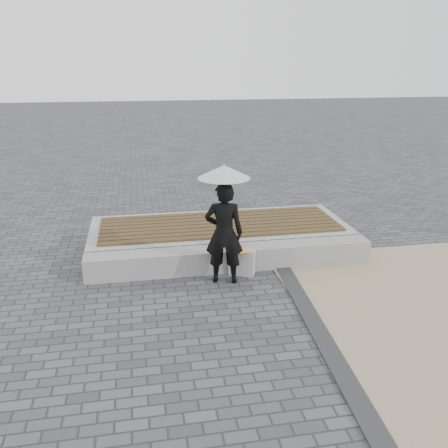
{
  "coord_description": "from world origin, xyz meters",
  "views": [
    {
      "loc": [
        -1.54,
        -6.0,
        3.46
      ],
      "look_at": [
        -0.22,
        1.11,
        1.0
      ],
      "focal_mm": 38.54,
      "sensor_mm": 36.0,
      "label": 1
    }
  ],
  "objects_px": {
    "seating_ledge": "(232,258)",
    "parasol": "(224,172)",
    "handbag": "(230,241)",
    "woman": "(224,233)",
    "canvas_tote": "(242,262)"
  },
  "relations": [
    {
      "from": "parasol",
      "to": "seating_ledge",
      "type": "bearing_deg",
      "value": 65.39
    },
    {
      "from": "seating_ledge",
      "to": "handbag",
      "type": "relative_size",
      "value": 15.7
    },
    {
      "from": "seating_ledge",
      "to": "canvas_tote",
      "type": "bearing_deg",
      "value": -67.11
    },
    {
      "from": "seating_ledge",
      "to": "parasol",
      "type": "distance_m",
      "value": 1.73
    },
    {
      "from": "woman",
      "to": "handbag",
      "type": "xyz_separation_m",
      "value": [
        0.19,
        0.52,
        -0.33
      ]
    },
    {
      "from": "handbag",
      "to": "woman",
      "type": "bearing_deg",
      "value": -91.24
    },
    {
      "from": "seating_ledge",
      "to": "parasol",
      "type": "relative_size",
      "value": 4.78
    },
    {
      "from": "seating_ledge",
      "to": "handbag",
      "type": "xyz_separation_m",
      "value": [
        -0.03,
        0.03,
        0.31
      ]
    },
    {
      "from": "seating_ledge",
      "to": "handbag",
      "type": "height_order",
      "value": "handbag"
    },
    {
      "from": "seating_ledge",
      "to": "parasol",
      "type": "bearing_deg",
      "value": -114.61
    },
    {
      "from": "parasol",
      "to": "handbag",
      "type": "distance_m",
      "value": 1.44
    },
    {
      "from": "seating_ledge",
      "to": "canvas_tote",
      "type": "height_order",
      "value": "canvas_tote"
    },
    {
      "from": "woman",
      "to": "handbag",
      "type": "bearing_deg",
      "value": -98.25
    },
    {
      "from": "seating_ledge",
      "to": "canvas_tote",
      "type": "xyz_separation_m",
      "value": [
        0.12,
        -0.28,
        0.03
      ]
    },
    {
      "from": "seating_ledge",
      "to": "parasol",
      "type": "height_order",
      "value": "parasol"
    }
  ]
}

